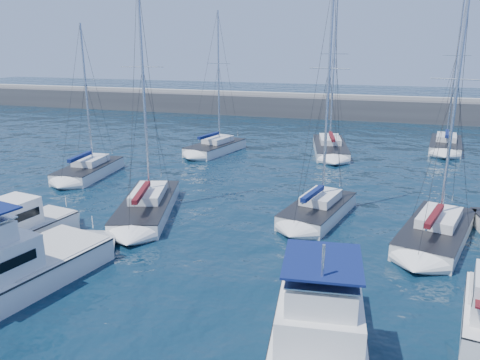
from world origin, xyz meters
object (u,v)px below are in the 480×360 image
(motor_yacht_stbd_inner, at_px, (319,331))
(sailboat_mid_c, at_px, (318,209))
(sailboat_back_b, at_px, (330,147))
(sailboat_back_c, at_px, (446,145))
(sailboat_mid_a, at_px, (89,170))
(sailboat_mid_b, at_px, (148,206))
(motor_yacht_port_outer, at_px, (19,230))
(sailboat_back_a, at_px, (216,147))
(sailboat_mid_d, at_px, (436,232))

(motor_yacht_stbd_inner, bearing_deg, sailboat_mid_c, 91.40)
(sailboat_back_b, relative_size, sailboat_back_c, 1.02)
(sailboat_mid_a, xyz_separation_m, sailboat_mid_b, (9.05, -6.83, 0.01))
(sailboat_mid_c, bearing_deg, sailboat_back_c, 80.01)
(motor_yacht_port_outer, height_order, sailboat_back_c, sailboat_back_c)
(sailboat_back_a, bearing_deg, sailboat_back_b, 30.84)
(sailboat_mid_c, relative_size, sailboat_back_a, 1.06)
(sailboat_back_b, bearing_deg, sailboat_mid_d, -78.65)
(sailboat_back_b, bearing_deg, motor_yacht_port_outer, -126.67)
(sailboat_back_a, height_order, sailboat_back_b, sailboat_back_b)
(sailboat_mid_a, height_order, sailboat_mid_d, sailboat_mid_d)
(motor_yacht_port_outer, height_order, sailboat_back_a, sailboat_back_a)
(motor_yacht_stbd_inner, bearing_deg, sailboat_back_b, 89.40)
(sailboat_mid_c, bearing_deg, motor_yacht_port_outer, -135.73)
(motor_yacht_port_outer, distance_m, motor_yacht_stbd_inner, 18.00)
(sailboat_mid_a, relative_size, sailboat_mid_b, 0.84)
(sailboat_mid_a, distance_m, sailboat_mid_b, 11.34)
(motor_yacht_stbd_inner, height_order, sailboat_mid_b, sailboat_mid_b)
(sailboat_mid_c, relative_size, sailboat_back_c, 0.97)
(motor_yacht_stbd_inner, height_order, sailboat_mid_a, sailboat_mid_a)
(sailboat_back_c, bearing_deg, sailboat_mid_a, -139.94)
(motor_yacht_stbd_inner, xyz_separation_m, sailboat_mid_d, (5.14, 12.48, -0.62))
(motor_yacht_port_outer, xyz_separation_m, motor_yacht_stbd_inner, (17.28, -5.04, 0.19))
(sailboat_back_a, bearing_deg, sailboat_mid_d, -27.25)
(sailboat_mid_b, distance_m, sailboat_back_b, 23.74)
(motor_yacht_port_outer, distance_m, sailboat_mid_a, 14.36)
(motor_yacht_stbd_inner, distance_m, sailboat_back_b, 33.60)
(motor_yacht_port_outer, height_order, sailboat_mid_d, sailboat_mid_d)
(sailboat_mid_c, bearing_deg, sailboat_back_b, 107.21)
(sailboat_mid_a, height_order, sailboat_mid_c, sailboat_mid_c)
(sailboat_mid_d, distance_m, sailboat_back_b, 22.54)
(motor_yacht_stbd_inner, xyz_separation_m, sailboat_back_b, (-3.15, 33.45, -0.61))
(motor_yacht_port_outer, xyz_separation_m, sailboat_mid_a, (-4.64, 13.58, -0.43))
(sailboat_mid_d, xyz_separation_m, sailboat_back_c, (3.35, 25.79, 0.02))
(sailboat_mid_c, xyz_separation_m, sailboat_back_b, (-1.30, 19.16, -0.03))
(sailboat_back_b, bearing_deg, sailboat_mid_c, -96.34)
(motor_yacht_port_outer, relative_size, sailboat_mid_b, 0.41)
(sailboat_mid_d, bearing_deg, motor_yacht_stbd_inner, -96.24)
(motor_yacht_stbd_inner, xyz_separation_m, sailboat_mid_a, (-21.93, 18.61, -0.62))
(motor_yacht_port_outer, xyz_separation_m, sailboat_mid_d, (22.42, 7.45, -0.43))
(sailboat_mid_c, height_order, sailboat_back_a, sailboat_mid_c)
(sailboat_mid_a, relative_size, sailboat_mid_c, 0.85)
(motor_yacht_stbd_inner, relative_size, sailboat_mid_c, 0.54)
(motor_yacht_stbd_inner, xyz_separation_m, sailboat_mid_b, (-12.87, 11.79, -0.61))
(sailboat_mid_a, bearing_deg, sailboat_back_b, 34.47)
(sailboat_mid_d, bearing_deg, sailboat_mid_c, -178.35)
(sailboat_mid_a, distance_m, sailboat_back_a, 13.69)
(motor_yacht_stbd_inner, relative_size, sailboat_back_c, 0.52)
(sailboat_mid_d, height_order, sailboat_back_a, sailboat_mid_d)
(sailboat_mid_a, bearing_deg, sailboat_mid_c, -15.99)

